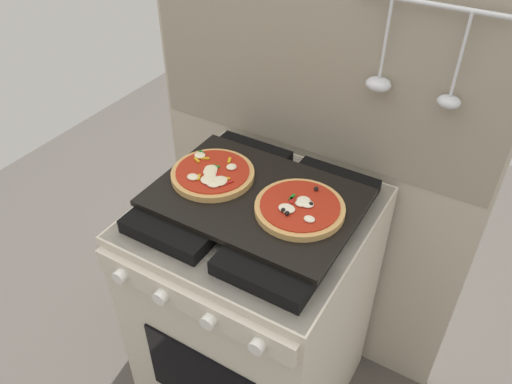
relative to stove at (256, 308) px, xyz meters
name	(u,v)px	position (x,y,z in m)	size (l,w,h in m)	color
ground_plane	(256,384)	(0.00, 0.00, -0.45)	(4.00, 4.00, 0.00)	#4C4742
kitchen_backsplash	(309,171)	(0.00, 0.34, 0.34)	(1.10, 0.09, 1.55)	#B2A893
stove	(256,308)	(0.00, 0.00, 0.00)	(0.60, 0.64, 0.90)	beige
baking_tray	(256,197)	(0.00, 0.00, 0.46)	(0.54, 0.38, 0.02)	black
pizza_left	(213,174)	(-0.14, 0.01, 0.48)	(0.23, 0.23, 0.03)	tan
pizza_right	(300,207)	(0.13, 0.01, 0.48)	(0.23, 0.23, 0.03)	tan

